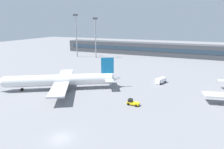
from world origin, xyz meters
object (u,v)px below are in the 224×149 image
Objects in this scene: airplane_near at (59,80)px; floodlight_tower_east at (76,33)px; baggage_tug_yellow at (132,102)px; service_van_white at (161,80)px; floodlight_tower_west at (95,35)px.

airplane_near is 1.41× the size of floodlight_tower_east.
service_van_white is (4.77, 24.06, 0.31)m from baggage_tug_yellow.
floodlight_tower_west is at bearing 104.99° from airplane_near.
service_van_white reaches higher than baggage_tug_yellow.
baggage_tug_yellow is 0.67× the size of service_van_white.
floodlight_tower_east is at bearing -175.51° from floodlight_tower_west.
airplane_near is 7.39× the size of service_van_white.
floodlight_tower_east is (-59.23, 63.48, 15.82)m from baggage_tug_yellow.
airplane_near is 28.58m from baggage_tug_yellow.
baggage_tug_yellow is 0.13× the size of floodlight_tower_east.
floodlight_tower_west is (-44.83, 64.61, 14.61)m from baggage_tug_yellow.
airplane_near is 11.01× the size of baggage_tug_yellow.
service_van_white is (33.08, 21.15, -2.31)m from airplane_near.
airplane_near is 69.27m from floodlight_tower_east.
service_van_white is 0.21× the size of floodlight_tower_west.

